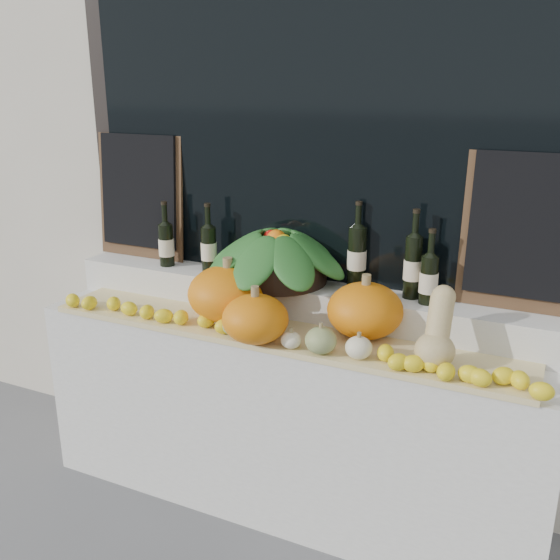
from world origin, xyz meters
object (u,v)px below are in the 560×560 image
at_px(pumpkin_right, 365,310).
at_px(butternut_squash, 437,334).
at_px(wine_bottle_tall, 357,256).
at_px(pumpkin_left, 229,293).
at_px(produce_bowl, 276,255).

distance_m(pumpkin_right, butternut_squash, 0.35).
bearing_deg(wine_bottle_tall, pumpkin_left, -149.07).
height_order(pumpkin_right, produce_bowl, produce_bowl).
relative_size(butternut_squash, produce_bowl, 0.42).
bearing_deg(pumpkin_right, pumpkin_left, -172.85).
distance_m(pumpkin_right, wine_bottle_tall, 0.29).
bearing_deg(wine_bottle_tall, butternut_squash, -39.51).
xyz_separation_m(butternut_squash, wine_bottle_tall, (-0.44, 0.36, 0.15)).
height_order(pumpkin_left, butternut_squash, butternut_squash).
bearing_deg(pumpkin_left, produce_bowl, 59.48).
bearing_deg(pumpkin_right, butternut_squash, -24.15).
xyz_separation_m(pumpkin_right, wine_bottle_tall, (-0.11, 0.22, 0.16)).
distance_m(produce_bowl, wine_bottle_tall, 0.36).
bearing_deg(wine_bottle_tall, pumpkin_right, -62.16).
bearing_deg(pumpkin_left, pumpkin_right, 7.15).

